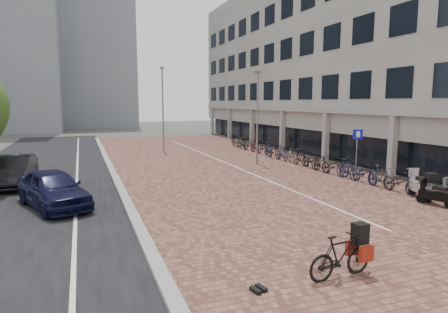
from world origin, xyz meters
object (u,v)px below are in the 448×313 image
car_navy (53,189)px  scooter_mid (436,193)px  scooter_front (420,185)px  parking_sign (357,144)px  car_dark (13,171)px  hero_bike (341,256)px

car_navy → scooter_mid: bearing=-41.3°
scooter_front → parking_sign: (1.08, 5.34, 1.10)m
scooter_front → scooter_mid: bearing=-88.8°
car_dark → parking_sign: bearing=-8.2°
car_navy → scooter_front: 14.72m
car_navy → scooter_front: (14.20, -3.86, -0.12)m
parking_sign → car_navy: bearing=-150.9°
hero_bike → parking_sign: parking_sign is taller
car_navy → parking_sign: size_ratio=1.70×
car_navy → car_dark: car_dark is taller
car_dark → scooter_front: 18.45m
car_navy → car_dark: 5.29m
scooter_mid → parking_sign: size_ratio=0.59×
car_dark → scooter_mid: bearing=-28.8°
car_dark → scooter_mid: car_dark is taller
car_navy → car_dark: size_ratio=0.96×
scooter_front → scooter_mid: (-0.35, -1.09, -0.10)m
scooter_front → scooter_mid: scooter_front is taller
car_navy → scooter_front: bearing=-36.9°
parking_sign → hero_bike: bearing=-106.8°
parking_sign → scooter_mid: bearing=-79.0°
car_navy → scooter_mid: (13.85, -4.95, -0.22)m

